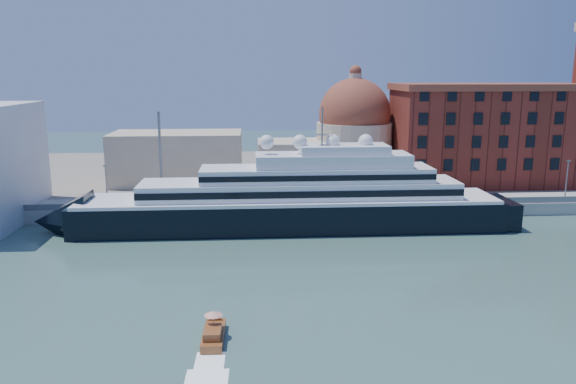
{
  "coord_description": "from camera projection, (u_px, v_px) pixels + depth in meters",
  "views": [
    {
      "loc": [
        -2.84,
        -74.69,
        27.61
      ],
      "look_at": [
        3.45,
        18.0,
        7.85
      ],
      "focal_mm": 35.0,
      "sensor_mm": 36.0,
      "label": 1
    }
  ],
  "objects": [
    {
      "name": "warehouse",
      "position": [
        487.0,
        134.0,
        130.14
      ],
      "size": [
        43.0,
        19.0,
        23.25
      ],
      "color": "maroon",
      "rests_on": "land"
    },
    {
      "name": "church",
      "position": [
        289.0,
        145.0,
        133.29
      ],
      "size": [
        66.0,
        18.0,
        25.5
      ],
      "color": "beige",
      "rests_on": "land"
    },
    {
      "name": "superyacht",
      "position": [
        276.0,
        205.0,
        100.45
      ],
      "size": [
        85.62,
        11.87,
        25.59
      ],
      "color": "black",
      "rests_on": "ground"
    },
    {
      "name": "ground",
      "position": [
        272.0,
        273.0,
        78.82
      ],
      "size": [
        400.0,
        400.0,
        0.0
      ],
      "primitive_type": "plane",
      "color": "#335852",
      "rests_on": "ground"
    },
    {
      "name": "water_taxi",
      "position": [
        213.0,
        334.0,
        58.91
      ],
      "size": [
        2.35,
        6.66,
        3.14
      ],
      "rotation": [
        0.0,
        0.0,
        -0.02
      ],
      "color": "brown",
      "rests_on": "ground"
    },
    {
      "name": "land",
      "position": [
        261.0,
        173.0,
        151.8
      ],
      "size": [
        260.0,
        72.0,
        2.0
      ],
      "primitive_type": "cube",
      "color": "slate",
      "rests_on": "ground"
    },
    {
      "name": "quay_fence",
      "position": [
        266.0,
        204.0,
        106.96
      ],
      "size": [
        180.0,
        0.1,
        1.2
      ],
      "primitive_type": "cube",
      "color": "slate",
      "rests_on": "quay"
    },
    {
      "name": "lamp_posts",
      "position": [
        199.0,
        168.0,
        107.42
      ],
      "size": [
        120.8,
        2.4,
        18.0
      ],
      "color": "slate",
      "rests_on": "quay"
    },
    {
      "name": "quay",
      "position": [
        265.0,
        208.0,
        111.74
      ],
      "size": [
        180.0,
        10.0,
        2.5
      ],
      "primitive_type": "cube",
      "color": "gray",
      "rests_on": "ground"
    }
  ]
}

